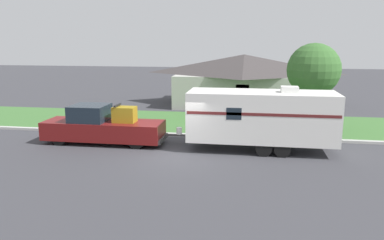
# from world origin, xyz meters

# --- Properties ---
(ground_plane) EXTENTS (120.00, 120.00, 0.00)m
(ground_plane) POSITION_xyz_m (0.00, 0.00, 0.00)
(ground_plane) COLOR #38383D
(curb_strip) EXTENTS (80.00, 0.30, 0.14)m
(curb_strip) POSITION_xyz_m (0.00, 3.75, 0.07)
(curb_strip) COLOR #ADADA8
(curb_strip) RESTS_ON ground_plane
(lawn_strip) EXTENTS (80.00, 7.00, 0.03)m
(lawn_strip) POSITION_xyz_m (0.00, 7.40, 0.01)
(lawn_strip) COLOR #3D6B33
(lawn_strip) RESTS_ON ground_plane
(house_across_street) EXTENTS (11.79, 7.71, 4.22)m
(house_across_street) POSITION_xyz_m (2.69, 15.21, 2.19)
(house_across_street) COLOR #B2B2A8
(house_across_street) RESTS_ON ground_plane
(pickup_truck) EXTENTS (6.42, 1.93, 2.10)m
(pickup_truck) POSITION_xyz_m (-4.35, 1.65, 0.89)
(pickup_truck) COLOR black
(pickup_truck) RESTS_ON ground_plane
(travel_trailer) EXTENTS (8.32, 2.44, 3.19)m
(travel_trailer) POSITION_xyz_m (3.88, 1.65, 1.71)
(travel_trailer) COLOR black
(travel_trailer) RESTS_ON ground_plane
(mailbox) EXTENTS (0.48, 0.20, 1.32)m
(mailbox) POSITION_xyz_m (3.43, 4.81, 1.02)
(mailbox) COLOR brown
(mailbox) RESTS_ON ground_plane
(tree_in_yard) EXTENTS (3.12, 3.12, 5.21)m
(tree_in_yard) POSITION_xyz_m (6.95, 6.44, 3.64)
(tree_in_yard) COLOR brown
(tree_in_yard) RESTS_ON ground_plane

